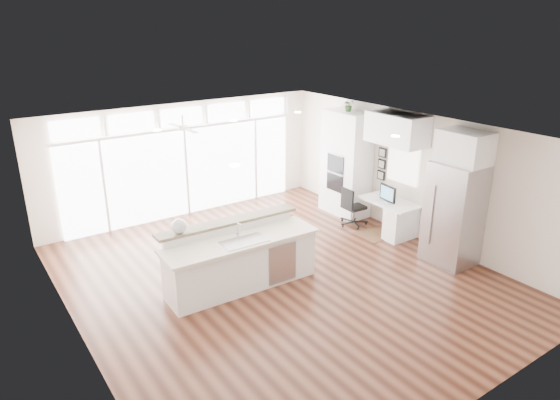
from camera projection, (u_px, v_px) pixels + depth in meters
floor at (280, 278)px, 9.24m from camera, size 7.00×8.00×0.02m
ceiling at (280, 134)px, 8.30m from camera, size 7.00×8.00×0.02m
wall_back at (184, 160)px, 11.85m from camera, size 7.00×0.04×2.70m
wall_front at (480, 313)px, 5.69m from camera, size 7.00×0.04×2.70m
wall_left at (72, 262)px, 6.89m from camera, size 0.04×8.00×2.70m
wall_right at (414, 176)px, 10.65m from camera, size 0.04×8.00×2.70m
glass_wall at (186, 172)px, 11.91m from camera, size 5.80×0.06×2.08m
transom_row at (182, 117)px, 11.45m from camera, size 5.90×0.06×0.40m
desk_window at (403, 164)px, 10.79m from camera, size 0.04×0.85×0.85m
ceiling_fan at (183, 123)px, 10.27m from camera, size 1.16×1.16×0.32m
recessed_lights at (273, 133)px, 8.47m from camera, size 3.40×3.00×0.02m
oven_cabinet at (346, 164)px, 11.89m from camera, size 0.64×1.20×2.50m
desk_nook at (388, 217)px, 11.01m from camera, size 0.72×1.30×0.76m
upper_cabinets at (397, 129)px, 10.36m from camera, size 0.64×1.30×0.64m
refrigerator at (454, 214)px, 9.52m from camera, size 0.76×0.90×2.00m
fridge_cabinet at (464, 147)px, 9.10m from camera, size 0.64×0.90×0.60m
framed_photos at (382, 164)px, 11.32m from camera, size 0.06×0.22×0.80m
kitchen_island at (241, 258)px, 8.75m from camera, size 2.85×1.15×1.12m
rug at (379, 233)px, 11.10m from camera, size 0.98×0.74×0.01m
office_chair at (354, 206)px, 11.44m from camera, size 0.49×0.45×0.90m
fishbowl at (179, 226)px, 8.34m from camera, size 0.27×0.27×0.25m
monitor at (388, 193)px, 10.77m from camera, size 0.13×0.48×0.39m
keyboard at (382, 203)px, 10.74m from camera, size 0.11×0.29×0.01m
potted_plant at (349, 106)px, 11.42m from camera, size 0.31×0.33×0.23m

